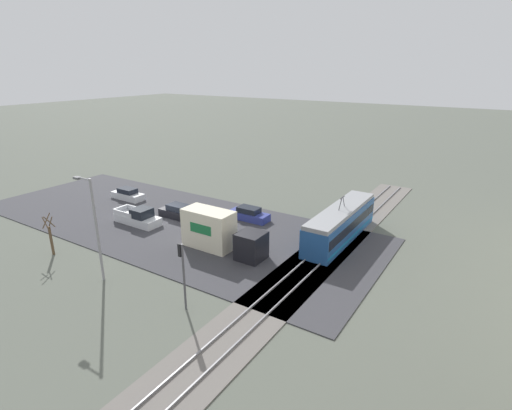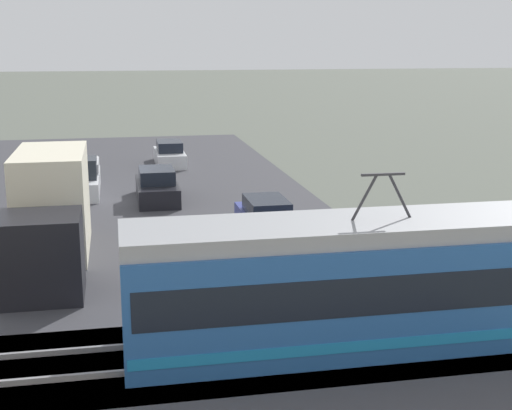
% 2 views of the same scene
% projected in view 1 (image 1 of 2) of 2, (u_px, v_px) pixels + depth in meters
% --- Properties ---
extents(ground_plane, '(320.00, 320.00, 0.00)m').
position_uv_depth(ground_plane, '(168.00, 222.00, 44.61)').
color(ground_plane, '#565B51').
extents(road_surface, '(18.44, 47.09, 0.08)m').
position_uv_depth(road_surface, '(168.00, 221.00, 44.59)').
color(road_surface, '#38383D').
rests_on(road_surface, ground).
extents(rail_bed, '(55.70, 4.40, 0.22)m').
position_uv_depth(rail_bed, '(314.00, 261.00, 35.45)').
color(rail_bed, slate).
rests_on(rail_bed, ground).
extents(light_rail_tram, '(12.66, 2.76, 4.34)m').
position_uv_depth(light_rail_tram, '(340.00, 224.00, 39.65)').
color(light_rail_tram, '#235193').
rests_on(light_rail_tram, ground).
extents(box_truck, '(2.41, 8.43, 3.69)m').
position_uv_depth(box_truck, '(219.00, 233.00, 37.18)').
color(box_truck, black).
rests_on(box_truck, ground).
extents(pickup_truck, '(2.08, 5.55, 1.87)m').
position_uv_depth(pickup_truck, '(138.00, 217.00, 43.68)').
color(pickup_truck, silver).
rests_on(pickup_truck, ground).
extents(sedan_car_0, '(1.77, 4.72, 1.45)m').
position_uv_depth(sedan_car_0, '(249.00, 214.00, 44.89)').
color(sedan_car_0, navy).
rests_on(sedan_car_0, ground).
extents(sedan_car_1, '(1.89, 4.56, 1.55)m').
position_uv_depth(sedan_car_1, '(178.00, 212.00, 45.46)').
color(sedan_car_1, black).
rests_on(sedan_car_1, ground).
extents(sedan_car_2, '(1.73, 4.64, 1.45)m').
position_uv_depth(sedan_car_2, '(128.00, 195.00, 51.80)').
color(sedan_car_2, silver).
rests_on(sedan_car_2, ground).
extents(traffic_light_pole, '(0.28, 0.47, 5.09)m').
position_uv_depth(traffic_light_pole, '(182.00, 267.00, 27.55)').
color(traffic_light_pole, '#47474C').
rests_on(traffic_light_pole, ground).
extents(street_tree, '(0.95, 0.79, 3.94)m').
position_uv_depth(street_tree, '(51.00, 237.00, 36.26)').
color(street_tree, brown).
rests_on(street_tree, ground).
extents(street_lamp_near_crossing, '(0.36, 1.95, 8.55)m').
position_uv_depth(street_lamp_near_crossing, '(94.00, 224.00, 30.93)').
color(street_lamp_near_crossing, gray).
rests_on(street_lamp_near_crossing, ground).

